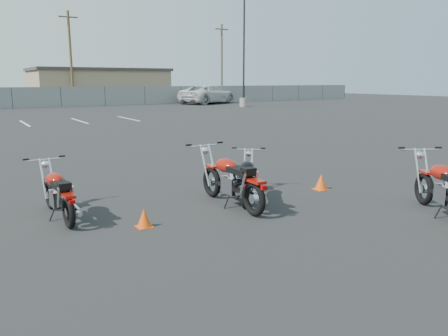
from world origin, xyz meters
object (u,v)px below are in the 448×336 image
motorcycle_front_red (59,194)px  motorcycle_rear_red (447,189)px  white_van (208,89)px  motorcycle_third_red (232,181)px  motorcycle_second_black (247,179)px

motorcycle_front_red → motorcycle_rear_red: size_ratio=0.92×
white_van → motorcycle_third_red: bearing=127.7°
motorcycle_third_red → motorcycle_front_red: bearing=162.7°
motorcycle_second_black → motorcycle_rear_red: size_ratio=0.81×
motorcycle_second_black → motorcycle_rear_red: motorcycle_rear_red is taller
motorcycle_rear_red → white_van: 38.87m
motorcycle_front_red → motorcycle_third_red: 3.10m
motorcycle_third_red → white_van: bearing=61.3°
motorcycle_rear_red → white_van: (15.34, 35.70, 1.00)m
motorcycle_second_black → motorcycle_third_red: bearing=-155.3°
motorcycle_rear_red → white_van: size_ratio=0.27×
motorcycle_third_red → motorcycle_rear_red: motorcycle_third_red is taller
motorcycle_rear_red → motorcycle_second_black: bearing=130.1°
motorcycle_third_red → motorcycle_rear_red: size_ratio=1.05×
motorcycle_front_red → motorcycle_third_red: size_ratio=0.87×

